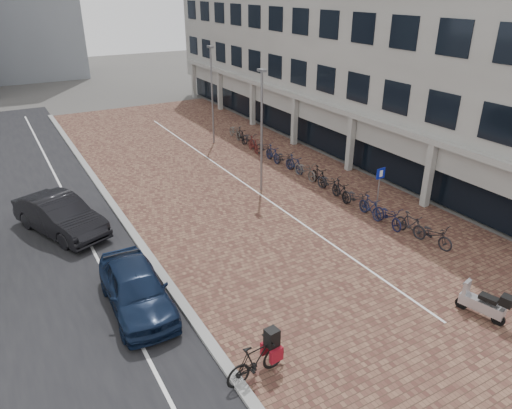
{
  "coord_description": "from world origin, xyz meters",
  "views": [
    {
      "loc": [
        -9.66,
        -10.94,
        10.34
      ],
      "look_at": [
        0.0,
        6.0,
        1.3
      ],
      "focal_mm": 33.34,
      "sensor_mm": 36.0,
      "label": 1
    }
  ],
  "objects_px": {
    "car_navy": "(136,289)",
    "scooter_front": "(482,302)",
    "car_dark": "(60,216)",
    "hero_bike": "(256,360)",
    "parking_sign": "(379,184)"
  },
  "relations": [
    {
      "from": "car_dark",
      "to": "hero_bike",
      "type": "height_order",
      "value": "car_dark"
    },
    {
      "from": "car_dark",
      "to": "parking_sign",
      "type": "relative_size",
      "value": 2.08
    },
    {
      "from": "hero_bike",
      "to": "scooter_front",
      "type": "distance_m",
      "value": 8.12
    },
    {
      "from": "car_navy",
      "to": "scooter_front",
      "type": "relative_size",
      "value": 2.77
    },
    {
      "from": "hero_bike",
      "to": "parking_sign",
      "type": "bearing_deg",
      "value": -65.32
    },
    {
      "from": "scooter_front",
      "to": "parking_sign",
      "type": "distance_m",
      "value": 8.1
    },
    {
      "from": "car_navy",
      "to": "car_dark",
      "type": "distance_m",
      "value": 7.35
    },
    {
      "from": "hero_bike",
      "to": "parking_sign",
      "type": "distance_m",
      "value": 12.16
    },
    {
      "from": "hero_bike",
      "to": "parking_sign",
      "type": "relative_size",
      "value": 0.84
    },
    {
      "from": "car_navy",
      "to": "scooter_front",
      "type": "distance_m",
      "value": 11.8
    },
    {
      "from": "hero_bike",
      "to": "car_navy",
      "type": "bearing_deg",
      "value": 15.75
    },
    {
      "from": "car_navy",
      "to": "car_dark",
      "type": "height_order",
      "value": "car_dark"
    },
    {
      "from": "scooter_front",
      "to": "car_navy",
      "type": "bearing_deg",
      "value": 133.75
    },
    {
      "from": "car_navy",
      "to": "car_dark",
      "type": "bearing_deg",
      "value": 102.51
    },
    {
      "from": "car_dark",
      "to": "car_navy",
      "type": "bearing_deg",
      "value": -101.96
    }
  ]
}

